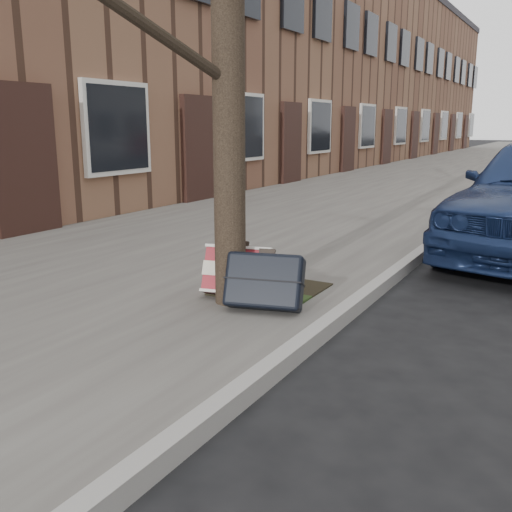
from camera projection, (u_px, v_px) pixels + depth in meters
The scene contains 6 objects.
ground at pixel (487, 415), 3.15m from camera, with size 120.00×120.00×0.00m, color black.
near_sidewalk at pixel (433, 174), 17.62m from camera, with size 5.00×70.00×0.12m, color slate.
house_near at pixel (279, 69), 20.53m from camera, with size 6.80×40.00×7.00m, color brown.
dirt_patch at pixel (271, 289), 5.10m from camera, with size 0.85×0.85×0.01m, color black.
suitcase_red at pixel (238, 272), 4.85m from camera, with size 0.57×0.16×0.41m, color maroon.
suitcase_navy at pixel (265, 281), 4.50m from camera, with size 0.61×0.20×0.44m, color black.
Camera 1 is at (0.31, -3.12, 1.57)m, focal length 40.00 mm.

